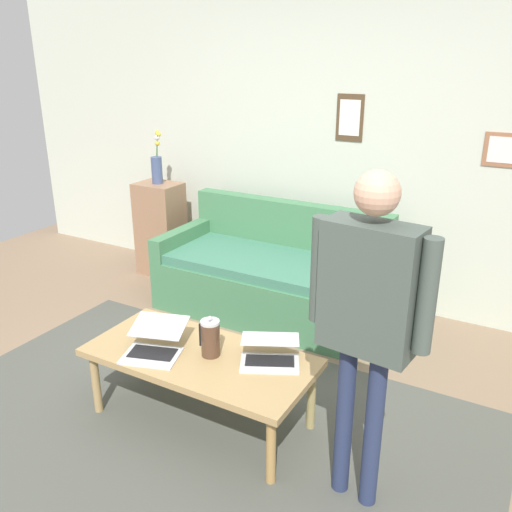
# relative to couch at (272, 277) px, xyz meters

# --- Properties ---
(ground_plane) EXTENTS (7.68, 7.68, 0.00)m
(ground_plane) POSITION_rel_couch_xyz_m (-0.26, 1.57, -0.31)
(ground_plane) COLOR #816852
(area_rug) EXTENTS (3.37, 2.13, 0.01)m
(area_rug) POSITION_rel_couch_xyz_m (-0.33, 1.62, -0.30)
(area_rug) COLOR #4A4C44
(area_rug) RESTS_ON ground_plane
(back_wall) EXTENTS (7.04, 0.11, 2.70)m
(back_wall) POSITION_rel_couch_xyz_m (-0.26, -0.63, 1.04)
(back_wall) COLOR beige
(back_wall) RESTS_ON ground_plane
(couch) EXTENTS (1.82, 0.87, 0.88)m
(couch) POSITION_rel_couch_xyz_m (0.00, 0.00, 0.00)
(couch) COLOR #42774F
(couch) RESTS_ON ground_plane
(coffee_table) EXTENTS (1.33, 0.63, 0.45)m
(coffee_table) POSITION_rel_couch_xyz_m (-0.33, 1.52, 0.10)
(coffee_table) COLOR #A38352
(coffee_table) RESTS_ON ground_plane
(laptop_left) EXTENTS (0.42, 0.41, 0.12)m
(laptop_left) POSITION_rel_couch_xyz_m (-0.72, 1.38, 0.18)
(laptop_left) COLOR silver
(laptop_left) RESTS_ON coffee_table
(laptop_center) EXTENTS (0.41, 0.45, 0.15)m
(laptop_center) POSITION_rel_couch_xyz_m (-0.09, 1.62, 0.19)
(laptop_center) COLOR silver
(laptop_center) RESTS_ON coffee_table
(french_press) EXTENTS (0.13, 0.11, 0.25)m
(french_press) POSITION_rel_couch_xyz_m (-0.39, 1.49, 0.25)
(french_press) COLOR #4C3323
(french_press) RESTS_ON coffee_table
(side_shelf) EXTENTS (0.42, 0.32, 0.91)m
(side_shelf) POSITION_rel_couch_xyz_m (1.35, -0.22, 0.15)
(side_shelf) COLOR #90694D
(side_shelf) RESTS_ON ground_plane
(flower_vase) EXTENTS (0.10, 0.11, 0.49)m
(flower_vase) POSITION_rel_couch_xyz_m (1.35, -0.22, 0.77)
(flower_vase) COLOR #404F77
(flower_vase) RESTS_ON side_shelf
(person_standing) EXTENTS (0.58, 0.23, 1.64)m
(person_standing) POSITION_rel_couch_xyz_m (-1.33, 1.63, 0.74)
(person_standing) COLOR #253050
(person_standing) RESTS_ON ground_plane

